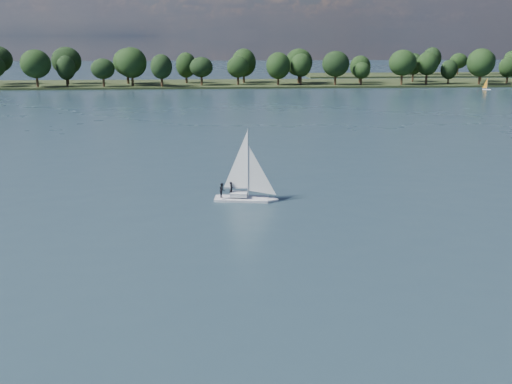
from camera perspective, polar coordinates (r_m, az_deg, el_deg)
ground at (r=127.62m, az=-6.46°, el=6.53°), size 700.00×700.00×0.00m
far_shore at (r=238.87m, az=-5.35°, el=10.63°), size 660.00×40.00×1.50m
sailboat at (r=68.55m, az=-1.40°, el=1.19°), size 7.23×2.95×9.24m
dinghy_orange at (r=232.48m, az=22.10°, el=9.74°), size 3.03×2.67×4.67m
treeline at (r=234.65m, az=-7.03°, el=12.47°), size 563.17×73.61×18.43m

